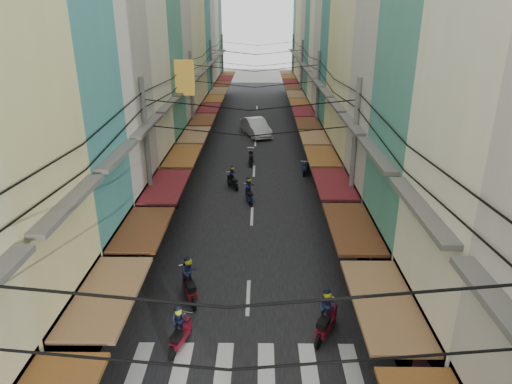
# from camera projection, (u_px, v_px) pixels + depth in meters

# --- Properties ---
(ground) EXTENTS (160.00, 160.00, 0.00)m
(ground) POSITION_uv_depth(u_px,v_px,m) (249.00, 272.00, 20.51)
(ground) COLOR slate
(ground) RESTS_ON ground
(road) EXTENTS (10.00, 80.00, 0.02)m
(road) POSITION_uv_depth(u_px,v_px,m) (255.00, 149.00, 39.12)
(road) COLOR black
(road) RESTS_ON ground
(sidewalk_left) EXTENTS (3.00, 80.00, 0.06)m
(sidewalk_left) POSITION_uv_depth(u_px,v_px,m) (180.00, 148.00, 39.18)
(sidewalk_left) COLOR gray
(sidewalk_left) RESTS_ON ground
(sidewalk_right) EXTENTS (3.00, 80.00, 0.06)m
(sidewalk_right) POSITION_uv_depth(u_px,v_px,m) (331.00, 149.00, 39.05)
(sidewalk_right) COLOR gray
(sidewalk_right) RESTS_ON ground
(crosswalk) EXTENTS (7.55, 2.40, 0.01)m
(crosswalk) POSITION_uv_depth(u_px,v_px,m) (245.00, 368.00, 14.92)
(crosswalk) COLOR silver
(crosswalk) RESTS_ON ground
(building_row_left) EXTENTS (7.80, 67.67, 23.70)m
(building_row_left) POSITION_uv_depth(u_px,v_px,m) (143.00, 29.00, 32.43)
(building_row_left) COLOR #B8B1A8
(building_row_left) RESTS_ON ground
(building_row_right) EXTENTS (7.80, 68.98, 22.59)m
(building_row_right) POSITION_uv_depth(u_px,v_px,m) (366.00, 35.00, 32.30)
(building_row_right) COLOR teal
(building_row_right) RESTS_ON ground
(utility_poles) EXTENTS (10.20, 66.13, 8.20)m
(utility_poles) POSITION_uv_depth(u_px,v_px,m) (254.00, 78.00, 32.07)
(utility_poles) COLOR slate
(utility_poles) RESTS_ON ground
(white_car) EXTENTS (6.19, 3.93, 2.04)m
(white_car) POSITION_uv_depth(u_px,v_px,m) (256.00, 136.00, 43.33)
(white_car) COLOR silver
(white_car) RESTS_ON ground
(bicycle) EXTENTS (1.80, 0.67, 1.23)m
(bicycle) POSITION_uv_depth(u_px,v_px,m) (387.00, 309.00, 17.94)
(bicycle) COLOR black
(bicycle) RESTS_ON ground
(moving_scooters) EXTENTS (6.57, 34.35, 1.95)m
(moving_scooters) POSITION_uv_depth(u_px,v_px,m) (248.00, 220.00, 24.35)
(moving_scooters) COLOR black
(moving_scooters) RESTS_ON ground
(parked_scooters) EXTENTS (13.14, 14.65, 1.01)m
(parked_scooters) POSITION_uv_depth(u_px,v_px,m) (351.00, 307.00, 17.27)
(parked_scooters) COLOR black
(parked_scooters) RESTS_ON ground
(pedestrians) EXTENTS (11.03, 18.12, 2.23)m
(pedestrians) POSITION_uv_depth(u_px,v_px,m) (155.00, 256.00, 19.71)
(pedestrians) COLOR black
(pedestrians) RESTS_ON ground
(market_umbrella) EXTENTS (2.40, 2.40, 2.53)m
(market_umbrella) POSITION_uv_depth(u_px,v_px,m) (458.00, 367.00, 11.91)
(market_umbrella) COLOR #B2B2B7
(market_umbrella) RESTS_ON ground
(traffic_sign) EXTENTS (0.10, 0.67, 3.05)m
(traffic_sign) POSITION_uv_depth(u_px,v_px,m) (371.00, 252.00, 17.66)
(traffic_sign) COLOR slate
(traffic_sign) RESTS_ON ground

